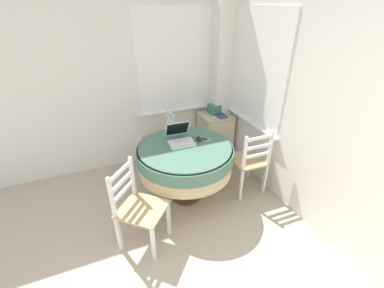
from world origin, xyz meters
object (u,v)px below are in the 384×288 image
computer_mouse (199,139)px  corner_cabinet (215,134)px  storage_box (214,109)px  dining_chair_camera_near (138,208)px  laptop (180,138)px  round_dining_table (185,157)px  dining_chair_near_back_window (162,140)px  book_on_cabinet (221,116)px  cell_phone (204,139)px  dining_chair_near_right_window (249,161)px

computer_mouse → corner_cabinet: computer_mouse is taller
storage_box → dining_chair_camera_near: bearing=-137.7°
laptop → computer_mouse: laptop is taller
round_dining_table → storage_box: (0.84, 0.92, 0.16)m
corner_cabinet → storage_box: 0.42m
round_dining_table → laptop: 0.24m
dining_chair_near_back_window → book_on_cabinet: (0.94, -0.05, 0.26)m
round_dining_table → cell_phone: (0.28, 0.06, 0.15)m
dining_chair_camera_near → corner_cabinet: 2.03m
laptop → corner_cabinet: size_ratio=0.52×
cell_phone → laptop: bearing=166.5°
laptop → cell_phone: (0.29, -0.07, -0.04)m
laptop → corner_cabinet: 1.22m
laptop → dining_chair_near_back_window: (-0.04, 0.68, -0.36)m
storage_box → cell_phone: bearing=-123.5°
corner_cabinet → book_on_cabinet: size_ratio=3.42×
computer_mouse → dining_chair_near_right_window: dining_chair_near_right_window is taller
dining_chair_near_back_window → corner_cabinet: 0.91m
book_on_cabinet → corner_cabinet: bearing=108.8°
dining_chair_near_right_window → book_on_cabinet: 0.97m
round_dining_table → cell_phone: 0.32m
dining_chair_near_back_window → book_on_cabinet: bearing=-2.9°
corner_cabinet → dining_chair_camera_near: bearing=-139.0°
dining_chair_camera_near → dining_chair_near_right_window: bearing=11.6°
dining_chair_camera_near → corner_cabinet: dining_chair_camera_near is taller
dining_chair_near_back_window → round_dining_table: bearing=-86.1°
dining_chair_near_right_window → dining_chair_camera_near: same height
book_on_cabinet → dining_chair_near_back_window: bearing=177.1°
round_dining_table → book_on_cabinet: bearing=40.9°
cell_phone → dining_chair_near_back_window: 0.87m
round_dining_table → book_on_cabinet: (0.88, 0.76, 0.10)m
computer_mouse → cell_phone: size_ratio=0.73×
storage_box → book_on_cabinet: size_ratio=0.83×
cell_phone → book_on_cabinet: size_ratio=0.64×
dining_chair_near_right_window → laptop: bearing=160.0°
computer_mouse → storage_box: storage_box is taller
dining_chair_near_back_window → dining_chair_near_right_window: size_ratio=1.00×
computer_mouse → cell_phone: computer_mouse is taller
laptop → corner_cabinet: bearing=40.2°
dining_chair_near_right_window → corner_cabinet: size_ratio=1.31×
dining_chair_camera_near → book_on_cabinet: 2.01m
corner_cabinet → book_on_cabinet: bearing=-71.2°
laptop → dining_chair_near_back_window: 0.77m
computer_mouse → round_dining_table: bearing=-162.5°
dining_chair_near_back_window → dining_chair_near_right_window: same height
corner_cabinet → book_on_cabinet: (0.03, -0.10, 0.36)m
round_dining_table → computer_mouse: bearing=17.5°
round_dining_table → computer_mouse: computer_mouse is taller
dining_chair_near_back_window → cell_phone: bearing=-66.0°
dining_chair_near_back_window → dining_chair_camera_near: size_ratio=1.00×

